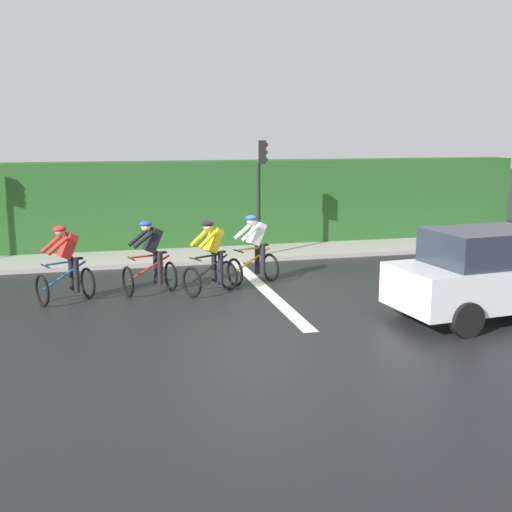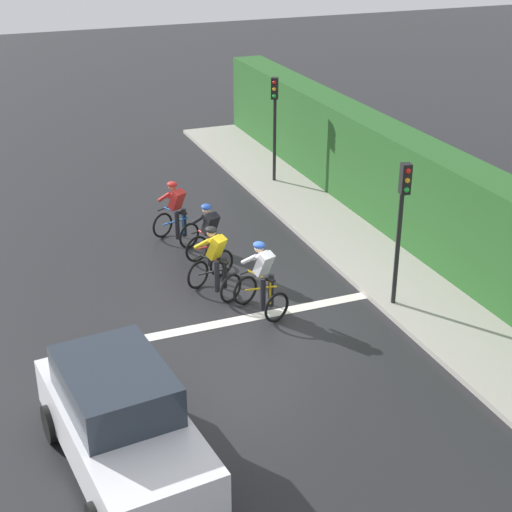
# 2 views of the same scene
# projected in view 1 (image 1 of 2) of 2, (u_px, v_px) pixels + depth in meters

# --- Properties ---
(ground_plane) EXTENTS (80.00, 80.00, 0.00)m
(ground_plane) POSITION_uv_depth(u_px,v_px,m) (258.00, 288.00, 15.02)
(ground_plane) COLOR black
(sidewalk_kerb) EXTENTS (2.80, 24.02, 0.12)m
(sidewalk_kerb) POSITION_uv_depth(u_px,v_px,m) (155.00, 255.00, 18.62)
(sidewalk_kerb) COLOR #9E998E
(sidewalk_kerb) RESTS_ON ground
(stone_wall_low) EXTENTS (0.44, 24.02, 0.59)m
(stone_wall_low) POSITION_uv_depth(u_px,v_px,m) (152.00, 242.00, 19.43)
(stone_wall_low) COLOR tan
(stone_wall_low) RESTS_ON ground
(hedge_wall) EXTENTS (1.10, 24.02, 2.69)m
(hedge_wall) POSITION_uv_depth(u_px,v_px,m) (150.00, 206.00, 19.52)
(hedge_wall) COLOR #265623
(hedge_wall) RESTS_ON ground
(road_marking_stop_line) EXTENTS (7.00, 0.30, 0.01)m
(road_marking_stop_line) POSITION_uv_depth(u_px,v_px,m) (263.00, 287.00, 15.04)
(road_marking_stop_line) COLOR silver
(road_marking_stop_line) RESTS_ON ground
(cyclist_lead) EXTENTS (1.09, 1.27, 1.66)m
(cyclist_lead) POSITION_uv_depth(u_px,v_px,m) (66.00, 265.00, 13.66)
(cyclist_lead) COLOR black
(cyclist_lead) RESTS_ON ground
(cyclist_second) EXTENTS (0.96, 1.23, 1.66)m
(cyclist_second) POSITION_uv_depth(u_px,v_px,m) (151.00, 259.00, 14.37)
(cyclist_second) COLOR black
(cyclist_second) RESTS_ON ground
(cyclist_mid) EXTENTS (1.10, 1.27, 1.66)m
(cyclist_mid) POSITION_uv_depth(u_px,v_px,m) (211.00, 258.00, 14.39)
(cyclist_mid) COLOR black
(cyclist_mid) RESTS_ON ground
(cyclist_fourth) EXTENTS (1.00, 1.25, 1.66)m
(cyclist_fourth) POSITION_uv_depth(u_px,v_px,m) (254.00, 251.00, 15.29)
(cyclist_fourth) COLOR black
(cyclist_fourth) RESTS_ON ground
(car_white) EXTENTS (2.22, 4.26, 1.76)m
(car_white) POSITION_uv_depth(u_px,v_px,m) (492.00, 274.00, 12.49)
(car_white) COLOR silver
(car_white) RESTS_ON ground
(traffic_light_near_crossing) EXTENTS (0.23, 0.31, 3.34)m
(traffic_light_near_crossing) POSITION_uv_depth(u_px,v_px,m) (261.00, 181.00, 17.86)
(traffic_light_near_crossing) COLOR black
(traffic_light_near_crossing) RESTS_ON ground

